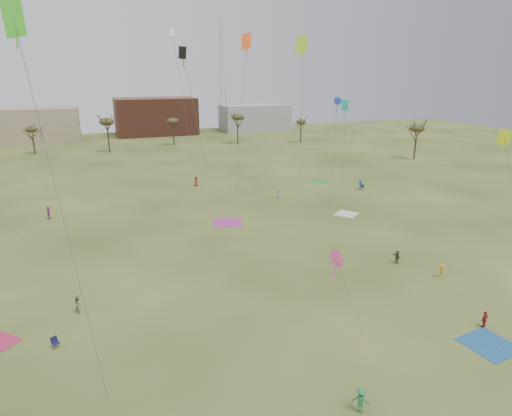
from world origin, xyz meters
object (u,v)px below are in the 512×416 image
object	(u,v)px
flyer_near_center	(361,400)
radio_tower	(222,75)
spectator_fore_a	(485,319)
camp_chair_right	(362,188)
camp_chair_left	(56,345)

from	to	relation	value
flyer_near_center	radio_tower	distance (m)	142.90
spectator_fore_a	radio_tower	size ratio (longest dim) A/B	0.04
radio_tower	camp_chair_right	bearing A→B (deg)	-91.24
camp_chair_left	camp_chair_right	distance (m)	57.74
spectator_fore_a	flyer_near_center	bearing A→B (deg)	4.19
spectator_fore_a	camp_chair_left	bearing A→B (deg)	-28.19
spectator_fore_a	camp_chair_left	distance (m)	33.69
camp_chair_left	radio_tower	bearing A→B (deg)	39.76
camp_chair_right	radio_tower	size ratio (longest dim) A/B	0.02
spectator_fore_a	camp_chair_right	size ratio (longest dim) A/B	1.67
camp_chair_right	radio_tower	xyz separation A→B (m)	(2.02, 92.75, 18.95)
spectator_fore_a	radio_tower	xyz separation A→B (m)	(18.05, 133.62, 18.48)
flyer_near_center	camp_chair_right	world-z (taller)	flyer_near_center
spectator_fore_a	camp_chair_left	world-z (taller)	spectator_fore_a
radio_tower	camp_chair_left	bearing A→B (deg)	-112.08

